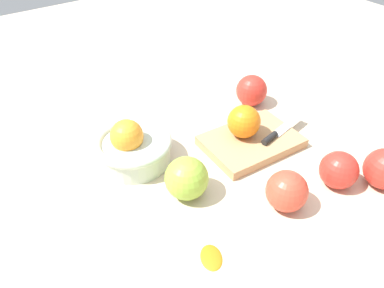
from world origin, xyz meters
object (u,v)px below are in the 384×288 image
at_px(apple_mid_left, 187,178).
at_px(apple_back_right, 252,90).
at_px(cutting_board, 251,142).
at_px(knife, 278,132).
at_px(bowl, 133,147).
at_px(apple_front_right_2, 339,170).
at_px(orange_on_board, 244,122).
at_px(apple_front_right, 287,191).

bearing_deg(apple_mid_left, apple_back_right, 28.05).
height_order(cutting_board, knife, knife).
height_order(cutting_board, apple_mid_left, apple_mid_left).
height_order(bowl, apple_front_right_2, bowl).
relative_size(apple_front_right_2, apple_back_right, 0.94).
distance_m(bowl, knife, 0.32).
height_order(apple_front_right_2, apple_back_right, apple_back_right).
bearing_deg(cutting_board, bowl, 155.63).
xyz_separation_m(bowl, apple_back_right, (0.35, 0.02, 0.00)).
height_order(orange_on_board, apple_back_right, orange_on_board).
xyz_separation_m(apple_front_right, apple_mid_left, (-0.13, 0.13, 0.00)).
height_order(bowl, cutting_board, bowl).
bearing_deg(bowl, orange_on_board, -21.00).
bearing_deg(apple_front_right, cutting_board, 66.93).
relative_size(cutting_board, apple_back_right, 2.61).
distance_m(bowl, apple_mid_left, 0.15).
bearing_deg(cutting_board, apple_mid_left, -168.83).
xyz_separation_m(bowl, knife, (0.29, -0.13, -0.01)).
distance_m(knife, apple_front_right_2, 0.17).
bearing_deg(cutting_board, apple_front_right_2, -74.42).
distance_m(cutting_board, knife, 0.06).
height_order(cutting_board, apple_front_right_2, apple_front_right_2).
distance_m(bowl, apple_back_right, 0.36).
distance_m(cutting_board, orange_on_board, 0.05).
xyz_separation_m(knife, apple_back_right, (0.06, 0.15, 0.01)).
bearing_deg(bowl, apple_front_right_2, -45.59).
bearing_deg(apple_front_right, knife, 48.51).
bearing_deg(apple_mid_left, knife, 3.73).
bearing_deg(apple_back_right, orange_on_board, -138.78).
bearing_deg(orange_on_board, bowl, 159.00).
bearing_deg(cutting_board, apple_front_right, -113.07).
xyz_separation_m(bowl, apple_front_right_2, (0.29, -0.29, 0.00)).
xyz_separation_m(cutting_board, apple_back_right, (0.12, 0.13, 0.03)).
height_order(knife, apple_front_right_2, apple_front_right_2).
xyz_separation_m(cutting_board, knife, (0.06, -0.02, 0.02)).
height_order(cutting_board, orange_on_board, orange_on_board).
relative_size(cutting_board, apple_front_right, 2.67).
xyz_separation_m(knife, apple_mid_left, (-0.26, -0.02, 0.02)).
height_order(orange_on_board, knife, orange_on_board).
relative_size(bowl, apple_mid_left, 1.95).
bearing_deg(cutting_board, orange_on_board, 114.00).
xyz_separation_m(apple_back_right, apple_mid_left, (-0.32, -0.17, 0.00)).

